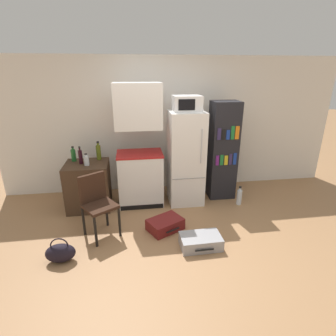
{
  "coord_description": "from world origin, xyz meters",
  "views": [
    {
      "loc": [
        -0.59,
        -2.92,
        2.21
      ],
      "look_at": [
        -0.05,
        0.85,
        0.81
      ],
      "focal_mm": 28.0,
      "sensor_mm": 36.0,
      "label": 1
    }
  ],
  "objects_px": {
    "bottle_olive_oil": "(99,152)",
    "bottle_clear_short": "(86,160)",
    "kitchen_hutch": "(139,151)",
    "bookshelf": "(223,151)",
    "chair": "(97,200)",
    "suitcase_small_flat": "(165,224)",
    "side_table": "(89,186)",
    "bottle_green_tall": "(73,155)",
    "microwave": "(187,103)",
    "bottle_wine_dark": "(80,156)",
    "water_bottle_front": "(239,197)",
    "refrigerator": "(186,158)",
    "suitcase_large_flat": "(201,241)",
    "handbag": "(60,253)"
  },
  "relations": [
    {
      "from": "side_table",
      "to": "bookshelf",
      "type": "relative_size",
      "value": 0.45
    },
    {
      "from": "kitchen_hutch",
      "to": "suitcase_small_flat",
      "type": "relative_size",
      "value": 3.46
    },
    {
      "from": "refrigerator",
      "to": "bookshelf",
      "type": "height_order",
      "value": "bookshelf"
    },
    {
      "from": "refrigerator",
      "to": "bookshelf",
      "type": "xyz_separation_m",
      "value": [
        0.7,
        0.1,
        0.07
      ]
    },
    {
      "from": "refrigerator",
      "to": "bottle_wine_dark",
      "type": "bearing_deg",
      "value": 179.89
    },
    {
      "from": "kitchen_hutch",
      "to": "bookshelf",
      "type": "bearing_deg",
      "value": 2.85
    },
    {
      "from": "refrigerator",
      "to": "suitcase_large_flat",
      "type": "distance_m",
      "value": 1.55
    },
    {
      "from": "bottle_clear_short",
      "to": "chair",
      "type": "relative_size",
      "value": 0.22
    },
    {
      "from": "bottle_wine_dark",
      "to": "refrigerator",
      "type": "bearing_deg",
      "value": -0.11
    },
    {
      "from": "bottle_wine_dark",
      "to": "suitcase_large_flat",
      "type": "bearing_deg",
      "value": -39.31
    },
    {
      "from": "refrigerator",
      "to": "bottle_clear_short",
      "type": "bearing_deg",
      "value": -176.73
    },
    {
      "from": "microwave",
      "to": "bottle_clear_short",
      "type": "xyz_separation_m",
      "value": [
        -1.64,
        -0.09,
        -0.86
      ]
    },
    {
      "from": "chair",
      "to": "kitchen_hutch",
      "type": "bearing_deg",
      "value": 20.39
    },
    {
      "from": "side_table",
      "to": "microwave",
      "type": "height_order",
      "value": "microwave"
    },
    {
      "from": "kitchen_hutch",
      "to": "refrigerator",
      "type": "xyz_separation_m",
      "value": [
        0.79,
        -0.03,
        -0.15
      ]
    },
    {
      "from": "handbag",
      "to": "microwave",
      "type": "bearing_deg",
      "value": 37.41
    },
    {
      "from": "bottle_clear_short",
      "to": "suitcase_small_flat",
      "type": "bearing_deg",
      "value": -34.69
    },
    {
      "from": "side_table",
      "to": "suitcase_small_flat",
      "type": "relative_size",
      "value": 1.33
    },
    {
      "from": "water_bottle_front",
      "to": "bottle_green_tall",
      "type": "bearing_deg",
      "value": 170.77
    },
    {
      "from": "kitchen_hutch",
      "to": "water_bottle_front",
      "type": "height_order",
      "value": "kitchen_hutch"
    },
    {
      "from": "kitchen_hutch",
      "to": "handbag",
      "type": "xyz_separation_m",
      "value": [
        -1.06,
        -1.44,
        -0.83
      ]
    },
    {
      "from": "bottle_green_tall",
      "to": "bottle_olive_oil",
      "type": "bearing_deg",
      "value": 3.53
    },
    {
      "from": "side_table",
      "to": "water_bottle_front",
      "type": "distance_m",
      "value": 2.62
    },
    {
      "from": "bookshelf",
      "to": "handbag",
      "type": "relative_size",
      "value": 4.85
    },
    {
      "from": "refrigerator",
      "to": "chair",
      "type": "height_order",
      "value": "refrigerator"
    },
    {
      "from": "microwave",
      "to": "bottle_olive_oil",
      "type": "distance_m",
      "value": 1.69
    },
    {
      "from": "side_table",
      "to": "chair",
      "type": "relative_size",
      "value": 0.89
    },
    {
      "from": "suitcase_large_flat",
      "to": "refrigerator",
      "type": "bearing_deg",
      "value": 86.16
    },
    {
      "from": "kitchen_hutch",
      "to": "bottle_green_tall",
      "type": "xyz_separation_m",
      "value": [
        -1.1,
        0.13,
        -0.05
      ]
    },
    {
      "from": "bottle_clear_short",
      "to": "microwave",
      "type": "bearing_deg",
      "value": 3.22
    },
    {
      "from": "refrigerator",
      "to": "bottle_olive_oil",
      "type": "xyz_separation_m",
      "value": [
        -1.48,
        0.18,
        0.12
      ]
    },
    {
      "from": "suitcase_small_flat",
      "to": "suitcase_large_flat",
      "type": "bearing_deg",
      "value": -77.02
    },
    {
      "from": "bottle_olive_oil",
      "to": "bottle_clear_short",
      "type": "bearing_deg",
      "value": -121.19
    },
    {
      "from": "bottle_olive_oil",
      "to": "handbag",
      "type": "xyz_separation_m",
      "value": [
        -0.37,
        -1.59,
        -0.8
      ]
    },
    {
      "from": "bottle_olive_oil",
      "to": "suitcase_small_flat",
      "type": "xyz_separation_m",
      "value": [
        1.0,
        -1.08,
        -0.84
      ]
    },
    {
      "from": "bottle_olive_oil",
      "to": "bottle_green_tall",
      "type": "distance_m",
      "value": 0.41
    },
    {
      "from": "bottle_wine_dark",
      "to": "water_bottle_front",
      "type": "bearing_deg",
      "value": -6.5
    },
    {
      "from": "bottle_olive_oil",
      "to": "bottle_green_tall",
      "type": "xyz_separation_m",
      "value": [
        -0.41,
        -0.03,
        -0.03
      ]
    },
    {
      "from": "refrigerator",
      "to": "kitchen_hutch",
      "type": "bearing_deg",
      "value": 177.97
    },
    {
      "from": "side_table",
      "to": "bottle_clear_short",
      "type": "xyz_separation_m",
      "value": [
        0.03,
        -0.08,
        0.48
      ]
    },
    {
      "from": "bookshelf",
      "to": "suitcase_small_flat",
      "type": "xyz_separation_m",
      "value": [
        -1.17,
        -1.0,
        -0.79
      ]
    },
    {
      "from": "microwave",
      "to": "suitcase_large_flat",
      "type": "relative_size",
      "value": 0.83
    },
    {
      "from": "bottle_wine_dark",
      "to": "bottle_olive_oil",
      "type": "bearing_deg",
      "value": 33.22
    },
    {
      "from": "microwave",
      "to": "bottle_wine_dark",
      "type": "xyz_separation_m",
      "value": [
        -1.75,
        0.0,
        -0.82
      ]
    },
    {
      "from": "refrigerator",
      "to": "suitcase_large_flat",
      "type": "bearing_deg",
      "value": -92.69
    },
    {
      "from": "kitchen_hutch",
      "to": "bottle_olive_oil",
      "type": "xyz_separation_m",
      "value": [
        -0.69,
        0.15,
        -0.03
      ]
    },
    {
      "from": "kitchen_hutch",
      "to": "bottle_green_tall",
      "type": "distance_m",
      "value": 1.11
    },
    {
      "from": "bottle_olive_oil",
      "to": "chair",
      "type": "bearing_deg",
      "value": -87.53
    },
    {
      "from": "side_table",
      "to": "bottle_wine_dark",
      "type": "distance_m",
      "value": 0.52
    },
    {
      "from": "refrigerator",
      "to": "suitcase_small_flat",
      "type": "distance_m",
      "value": 1.25
    }
  ]
}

